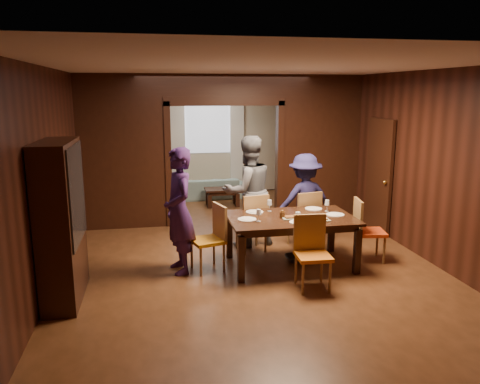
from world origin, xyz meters
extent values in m
plane|color=#4C2B15|center=(0.00, 0.00, 0.00)|extent=(9.00, 9.00, 0.00)
cube|color=silver|center=(0.00, 0.00, 2.90)|extent=(5.50, 9.00, 0.02)
cube|color=black|center=(0.00, 4.50, 1.45)|extent=(5.50, 0.02, 2.90)
cube|color=black|center=(-2.75, 0.00, 1.45)|extent=(0.02, 9.00, 2.90)
cube|color=black|center=(2.75, 0.00, 1.45)|extent=(0.02, 9.00, 2.90)
cube|color=black|center=(-1.93, 1.60, 1.20)|extent=(1.65, 0.15, 2.40)
cube|color=black|center=(1.93, 1.60, 1.20)|extent=(1.65, 0.15, 2.40)
cube|color=black|center=(0.00, 1.60, 2.65)|extent=(5.50, 0.15, 0.50)
cube|color=beige|center=(0.00, 4.47, 1.45)|extent=(5.40, 0.04, 2.85)
imported|color=#361B4F|center=(-1.05, -0.85, 0.91)|extent=(0.57, 0.74, 1.82)
imported|color=#585A60|center=(0.16, 0.15, 0.93)|extent=(1.06, 0.91, 1.87)
imported|color=#1E1B45|center=(1.11, -0.01, 0.78)|extent=(1.07, 0.69, 1.57)
imported|color=#80A6A8|center=(-0.01, 3.85, 0.25)|extent=(1.73, 0.74, 0.50)
imported|color=black|center=(0.74, -0.78, 0.80)|extent=(0.35, 0.35, 0.09)
cube|color=black|center=(0.59, -0.92, 0.38)|extent=(1.85, 1.15, 0.76)
cube|color=black|center=(0.15, 3.01, 0.20)|extent=(0.80, 0.50, 0.40)
cube|color=black|center=(-2.53, -1.50, 1.00)|extent=(0.40, 1.20, 2.00)
cube|color=black|center=(2.70, 0.50, 1.05)|extent=(0.06, 0.90, 2.10)
cube|color=silver|center=(0.00, 4.44, 1.70)|extent=(1.20, 0.03, 1.30)
cube|color=white|center=(-0.75, 4.40, 1.25)|extent=(0.35, 0.06, 2.40)
cube|color=white|center=(0.75, 4.40, 1.25)|extent=(0.35, 0.06, 2.40)
cylinder|color=white|center=(-0.08, -0.96, 0.77)|extent=(0.27, 0.27, 0.01)
cylinder|color=silver|center=(0.12, -0.58, 0.77)|extent=(0.27, 0.27, 0.01)
cylinder|color=white|center=(1.08, -0.55, 0.77)|extent=(0.27, 0.27, 0.01)
cylinder|color=white|center=(1.27, -0.95, 0.77)|extent=(0.27, 0.27, 0.01)
cylinder|color=white|center=(0.61, -1.25, 0.77)|extent=(0.27, 0.27, 0.01)
cube|color=gray|center=(0.58, -1.02, 0.78)|extent=(0.30, 0.20, 0.04)
cube|color=gray|center=(0.93, -1.20, 0.78)|extent=(0.30, 0.20, 0.04)
cylinder|color=silver|center=(0.61, -1.20, 0.83)|extent=(0.07, 0.07, 0.14)
camera|label=1|loc=(-1.39, -7.36, 2.58)|focal=35.00mm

